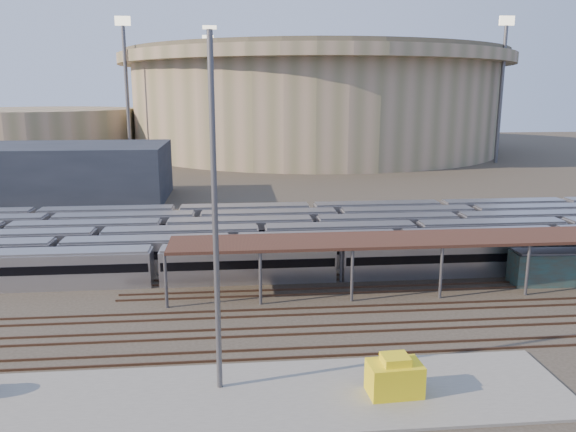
# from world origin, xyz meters

# --- Properties ---
(ground) EXTENTS (420.00, 420.00, 0.00)m
(ground) POSITION_xyz_m (0.00, 0.00, 0.00)
(ground) COLOR #383026
(ground) RESTS_ON ground
(apron) EXTENTS (50.00, 9.00, 0.20)m
(apron) POSITION_xyz_m (-5.00, -15.00, 0.10)
(apron) COLOR gray
(apron) RESTS_ON ground
(subway_trains) EXTENTS (130.90, 23.90, 3.60)m
(subway_trains) POSITION_xyz_m (0.13, 18.50, 1.80)
(subway_trains) COLOR #A6A6AB
(subway_trains) RESTS_ON ground
(inspection_shed) EXTENTS (60.30, 6.00, 5.30)m
(inspection_shed) POSITION_xyz_m (22.00, 4.00, 4.98)
(inspection_shed) COLOR #545358
(inspection_shed) RESTS_ON ground
(empty_tracks) EXTENTS (170.00, 9.62, 0.18)m
(empty_tracks) POSITION_xyz_m (0.00, -5.00, 0.09)
(empty_tracks) COLOR #4C3323
(empty_tracks) RESTS_ON ground
(stadium) EXTENTS (124.00, 124.00, 32.50)m
(stadium) POSITION_xyz_m (25.00, 140.00, 16.47)
(stadium) COLOR #9D856A
(stadium) RESTS_ON ground
(secondary_arena) EXTENTS (56.00, 56.00, 14.00)m
(secondary_arena) POSITION_xyz_m (-60.00, 130.00, 7.00)
(secondary_arena) COLOR #9D856A
(secondary_arena) RESTS_ON ground
(service_building) EXTENTS (42.00, 20.00, 10.00)m
(service_building) POSITION_xyz_m (-35.00, 55.00, 5.00)
(service_building) COLOR #1E232D
(service_building) RESTS_ON ground
(floodlight_0) EXTENTS (4.00, 1.00, 38.40)m
(floodlight_0) POSITION_xyz_m (-30.00, 110.00, 20.65)
(floodlight_0) COLOR #545358
(floodlight_0) RESTS_ON ground
(floodlight_2) EXTENTS (4.00, 1.00, 38.40)m
(floodlight_2) POSITION_xyz_m (70.00, 100.00, 20.65)
(floodlight_2) COLOR #545358
(floodlight_2) RESTS_ON ground
(floodlight_3) EXTENTS (4.00, 1.00, 38.40)m
(floodlight_3) POSITION_xyz_m (-10.00, 160.00, 20.65)
(floodlight_3) COLOR #545358
(floodlight_3) RESTS_ON ground
(yard_light_pole) EXTENTS (0.81, 0.36, 22.84)m
(yard_light_pole) POSITION_xyz_m (-2.85, -13.64, 11.70)
(yard_light_pole) COLOR #545358
(yard_light_pole) RESTS_ON apron
(yellow_equipment) EXTENTS (3.53, 2.32, 2.13)m
(yellow_equipment) POSITION_xyz_m (8.41, -15.60, 1.27)
(yellow_equipment) COLOR yellow
(yellow_equipment) RESTS_ON apron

